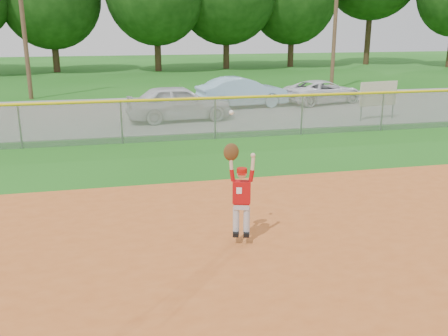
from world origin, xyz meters
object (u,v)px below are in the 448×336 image
(sponsor_sign, at_px, (378,95))
(ballplayer, at_px, (240,191))
(car_white_a, at_px, (179,103))
(car_blue, at_px, (242,92))
(car_white_b, at_px, (323,92))

(sponsor_sign, distance_m, ballplayer, 14.21)
(car_white_a, distance_m, car_blue, 4.50)
(car_blue, bearing_deg, ballplayer, 157.25)
(car_blue, xyz_separation_m, sponsor_sign, (4.89, -4.50, 0.33))
(car_white_b, relative_size, ballplayer, 1.79)
(car_white_b, bearing_deg, car_white_a, 95.56)
(car_white_a, height_order, car_white_b, car_white_a)
(car_white_a, bearing_deg, car_white_b, -73.52)
(ballplayer, bearing_deg, car_blue, 75.18)
(car_white_a, height_order, ballplayer, ballplayer)
(sponsor_sign, bearing_deg, car_blue, 137.37)
(car_white_b, height_order, ballplayer, ballplayer)
(car_white_b, bearing_deg, ballplayer, 135.86)
(car_white_b, relative_size, sponsor_sign, 2.30)
(car_white_a, xyz_separation_m, ballplayer, (-0.57, -12.72, 0.30))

